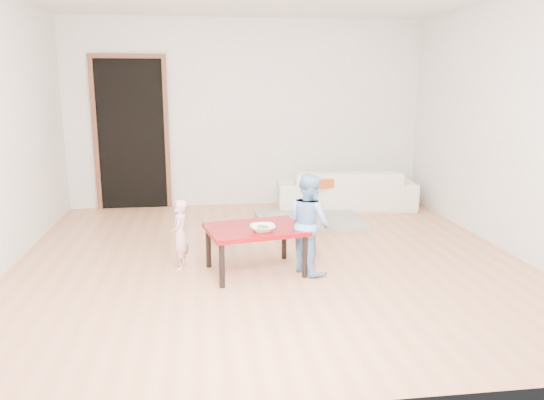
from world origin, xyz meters
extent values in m
cube|color=tan|center=(0.00, 0.00, 0.00)|extent=(5.00, 5.00, 0.01)
cube|color=white|center=(0.00, 2.50, 1.30)|extent=(5.00, 0.02, 2.60)
cube|color=white|center=(2.50, 0.00, 1.30)|extent=(0.02, 5.00, 2.60)
imported|color=white|center=(1.34, 2.05, 0.28)|extent=(1.94, 0.89, 0.55)
cube|color=#D05117|center=(1.00, 1.89, 0.42)|extent=(0.55, 0.51, 0.12)
imported|color=white|center=(-0.13, -0.50, 0.46)|extent=(0.23, 0.23, 0.06)
imported|color=pink|center=(-0.87, -0.17, 0.33)|extent=(0.18, 0.26, 0.67)
imported|color=#5C8CD6|center=(0.32, -0.41, 0.47)|extent=(0.52, 0.56, 0.93)
imported|color=#3278BF|center=(-0.40, 0.73, 0.06)|extent=(0.36, 0.36, 0.11)
camera|label=1|loc=(-0.64, -5.04, 1.74)|focal=35.00mm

